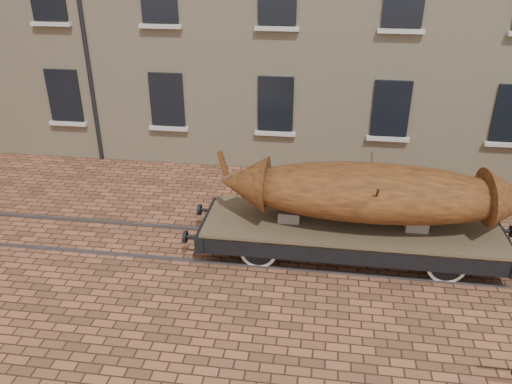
# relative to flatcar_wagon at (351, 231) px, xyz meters

# --- Properties ---
(ground) EXTENTS (90.00, 90.00, 0.00)m
(ground) POSITION_rel_flatcar_wagon_xyz_m (0.21, -0.00, -0.71)
(ground) COLOR brown
(rail_track) EXTENTS (30.00, 1.52, 0.06)m
(rail_track) POSITION_rel_flatcar_wagon_xyz_m (0.21, -0.00, -0.68)
(rail_track) COLOR #59595E
(rail_track) RESTS_ON ground
(flatcar_wagon) EXTENTS (7.53, 2.04, 1.14)m
(flatcar_wagon) POSITION_rel_flatcar_wagon_xyz_m (0.00, 0.00, 0.00)
(flatcar_wagon) COLOR brown
(flatcar_wagon) RESTS_ON ground
(iron_boat) EXTENTS (6.91, 2.01, 1.64)m
(iron_boat) POSITION_rel_flatcar_wagon_xyz_m (0.40, -0.00, 1.02)
(iron_boat) COLOR brown
(iron_boat) RESTS_ON flatcar_wagon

